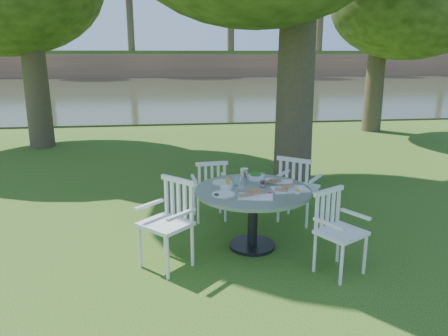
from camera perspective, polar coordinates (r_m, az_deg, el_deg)
The scene contains 9 objects.
ground at distance 5.80m, azimuth 0.27°, elevation -8.64°, with size 140.00×140.00×0.00m, color #20440E.
table at distance 5.24m, azimuth 3.79°, elevation -4.28°, with size 1.38×1.38×0.74m.
chair_ne at distance 6.07m, azimuth 9.39°, elevation -2.14°, with size 0.66×0.65×0.96m.
chair_nw at distance 6.09m, azimuth -1.76°, elevation -2.32°, with size 0.48×0.45×0.88m.
chair_sw at distance 4.87m, azimuth -6.87°, elevation -6.19°, with size 0.67×0.67×0.98m.
chair_se at distance 4.87m, azimuth 14.27°, elevation -7.16°, with size 0.60×0.59×0.90m.
tableware at distance 5.28m, azimuth 3.75°, elevation -2.12°, with size 1.15×0.94×0.20m.
river at distance 28.38m, azimuth -6.24°, elevation 10.08°, with size 100.00×28.00×0.12m, color #2C321D.
far_bank at distance 46.66m, azimuth -6.82°, elevation 20.81°, with size 100.00×18.00×15.20m.
Camera 1 is at (-0.74, -5.27, 2.31)m, focal length 35.00 mm.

